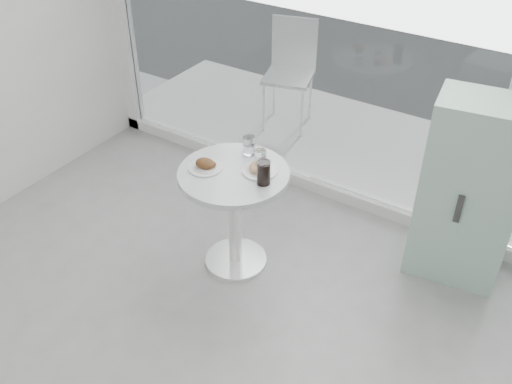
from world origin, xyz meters
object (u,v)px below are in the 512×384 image
Objects in this scene: mint_cabinet at (469,192)px; water_tumbler_a at (249,147)px; main_table at (234,199)px; water_tumbler_b at (260,159)px; patio_chair at (291,66)px; plate_fritter at (206,165)px; cola_glass at (264,173)px; plate_donut at (260,169)px.

mint_cabinet is 9.92× the size of water_tumbler_a.
water_tumbler_a reaches higher than main_table.
water_tumbler_b is at bearing -160.30° from mint_cabinet.
patio_chair reaches higher than plate_fritter.
water_tumbler_b is at bearing 128.43° from cola_glass.
main_table is 0.29m from plate_donut.
water_tumbler_a is at bearing -85.12° from patio_chair.
cola_glass reaches higher than water_tumbler_b.
mint_cabinet is at bearing 29.75° from plate_fritter.
plate_fritter is at bearing -114.61° from water_tumbler_a.
mint_cabinet reaches higher than water_tumbler_b.
cola_glass reaches higher than main_table.
mint_cabinet is 5.66× the size of plate_donut.
patio_chair is at bearing 115.31° from cola_glass.
cola_glass reaches higher than water_tumbler_a.
plate_fritter reaches higher than main_table.
water_tumbler_a is at bearing 65.39° from plate_fritter.
water_tumbler_b is (0.14, -0.09, -0.00)m from water_tumbler_a.
plate_donut is 1.89× the size of water_tumbler_b.
plate_fritter is at bearing -152.80° from plate_donut.
patio_chair reaches higher than cola_glass.
plate_donut is (0.83, -1.85, 0.17)m from patio_chair.
patio_chair is at bearing 114.03° from water_tumbler_b.
patio_chair is 4.59× the size of plate_fritter.
water_tumbler_a is (0.66, -1.71, 0.21)m from patio_chair.
cola_glass is (0.12, -0.15, 0.02)m from water_tumbler_b.
water_tumbler_a reaches higher than plate_donut.
patio_chair is 1.98m from water_tumbler_b.
water_tumbler_a is (-0.17, 0.14, 0.04)m from plate_donut.
plate_donut is at bearing 33.53° from main_table.
patio_chair is 6.25× the size of cola_glass.
patio_chair is at bearing 111.05° from water_tumbler_a.
cola_glass is at bearing -152.05° from mint_cabinet.
plate_donut is 1.43× the size of cola_glass.
cola_glass reaches higher than plate_donut.
main_table is at bearing -157.38° from mint_cabinet.
mint_cabinet is 1.30× the size of patio_chair.
water_tumbler_a is at bearing 137.90° from cola_glass.
patio_chair is 2.03m from plate_donut.
patio_chair is at bearing 109.58° from main_table.
patio_chair is 7.64× the size of water_tumbler_a.
mint_cabinet is at bearing 30.75° from main_table.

